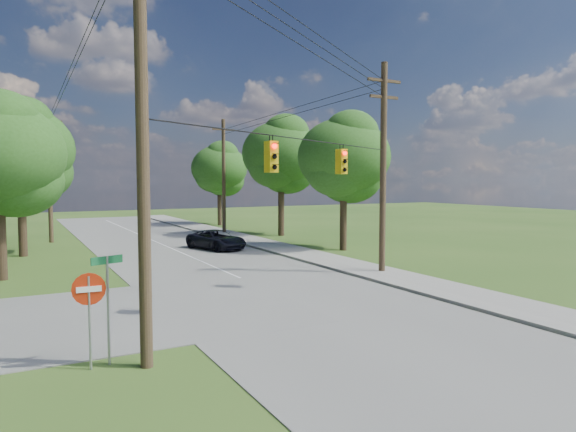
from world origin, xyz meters
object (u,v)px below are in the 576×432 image
pole_north_w (49,174)px  do_not_enter_sign (89,299)px  pole_ne (383,165)px  car_main_north (216,240)px  pole_north_e (224,175)px  pole_sw (142,117)px

pole_north_w → do_not_enter_sign: bearing=-91.7°
pole_ne → car_main_north: size_ratio=2.26×
pole_north_e → do_not_enter_sign: bearing=-116.9°
pole_ne → car_main_north: 13.88m
pole_sw → do_not_enter_sign: size_ratio=4.94×
pole_sw → pole_north_w: bearing=90.8°
pole_sw → pole_ne: pole_sw is taller
car_main_north → pole_north_w: bearing=117.1°
pole_ne → car_main_north: bearing=109.3°
pole_sw → pole_ne: 15.51m
pole_ne → do_not_enter_sign: pole_ne is taller
pole_sw → pole_north_e: 32.55m
pole_north_e → pole_north_w: bearing=180.0°
pole_north_e → car_main_north: 11.51m
pole_north_e → car_main_north: size_ratio=2.15×
car_main_north → do_not_enter_sign: do_not_enter_sign is taller
pole_sw → do_not_enter_sign: bearing=159.5°
pole_north_w → car_main_north: pole_north_w is taller
pole_sw → pole_north_w: (-0.40, 29.60, -1.10)m
pole_north_e → pole_sw: bearing=-114.5°
pole_north_e → do_not_enter_sign: pole_north_e is taller
pole_north_e → pole_north_w: size_ratio=1.00×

